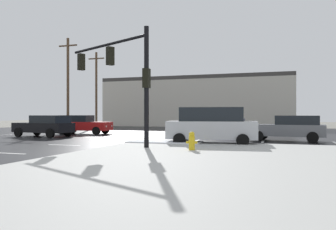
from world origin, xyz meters
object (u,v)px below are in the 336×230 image
at_px(sedan_red, 82,124).
at_px(suv_silver, 212,125).
at_px(suv_navy, 231,121).
at_px(fire_hydrant, 192,141).
at_px(sedan_grey, 289,128).
at_px(traffic_signal_mast, 122,69).
at_px(utility_pole_distant, 96,88).
at_px(sedan_black, 45,125).
at_px(utility_pole_far, 68,82).

bearing_deg(sedan_red, suv_silver, -33.03).
bearing_deg(sedan_red, suv_navy, 17.60).
height_order(fire_hydrant, sedan_grey, sedan_grey).
xyz_separation_m(traffic_signal_mast, sedan_red, (-8.34, 9.33, -3.10)).
bearing_deg(utility_pole_distant, sedan_red, -64.01).
xyz_separation_m(fire_hydrant, suv_silver, (0.04, 4.21, 0.55)).
relative_size(fire_hydrant, sedan_red, 0.17).
bearing_deg(fire_hydrant, traffic_signal_mast, 162.46).
relative_size(traffic_signal_mast, sedan_grey, 1.25).
relative_size(suv_silver, sedan_black, 1.07).
height_order(fire_hydrant, sedan_black, sedan_black).
relative_size(suv_navy, sedan_red, 1.05).
distance_m(suv_silver, sedan_black, 13.21).
bearing_deg(fire_hydrant, sedan_grey, 62.72).
height_order(sedan_black, utility_pole_far, utility_pole_far).
xyz_separation_m(sedan_grey, utility_pole_distant, (-22.76, 15.78, 4.15)).
height_order(sedan_grey, utility_pole_far, utility_pole_far).
xyz_separation_m(sedan_grey, sedan_black, (-17.02, -1.22, 0.00)).
height_order(fire_hydrant, suv_silver, suv_silver).
xyz_separation_m(fire_hydrant, suv_navy, (-0.49, 15.64, 0.55)).
bearing_deg(suv_navy, sedan_grey, -150.60).
bearing_deg(traffic_signal_mast, utility_pole_far, -21.68).
bearing_deg(utility_pole_distant, suv_navy, -23.95).
bearing_deg(suv_silver, utility_pole_far, 138.37).
bearing_deg(utility_pole_distant, traffic_signal_mast, -56.73).
bearing_deg(sedan_grey, sedan_black, 10.26).
relative_size(traffic_signal_mast, utility_pole_far, 0.59).
xyz_separation_m(traffic_signal_mast, fire_hydrant, (3.92, -1.24, -3.42)).
bearing_deg(utility_pole_far, sedan_red, -47.08).
relative_size(fire_hydrant, utility_pole_distant, 0.08).
relative_size(sedan_grey, sedan_black, 1.00).
xyz_separation_m(traffic_signal_mast, sedan_black, (-9.00, 5.47, -3.10)).
xyz_separation_m(suv_silver, sedan_red, (-12.30, 6.36, -0.24)).
bearing_deg(utility_pole_distant, sedan_black, -71.33).
distance_m(sedan_red, utility_pole_far, 9.41).
distance_m(suv_silver, suv_navy, 11.44).
distance_m(suv_navy, utility_pole_distant, 20.27).
distance_m(fire_hydrant, utility_pole_distant, 30.51).
bearing_deg(fire_hydrant, suv_navy, 91.80).
relative_size(suv_silver, suv_navy, 1.03).
distance_m(suv_navy, sedan_red, 12.82).
distance_m(fire_hydrant, suv_silver, 4.25).
height_order(suv_navy, utility_pole_distant, utility_pole_distant).
height_order(traffic_signal_mast, utility_pole_far, utility_pole_far).
bearing_deg(suv_navy, sedan_black, 124.31).
relative_size(sedan_grey, utility_pole_far, 0.48).
bearing_deg(sedan_red, utility_pole_far, 127.23).
bearing_deg(utility_pole_far, sedan_grey, -21.69).
height_order(sedan_grey, sedan_black, same).
distance_m(traffic_signal_mast, utility_pole_far, 20.93).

